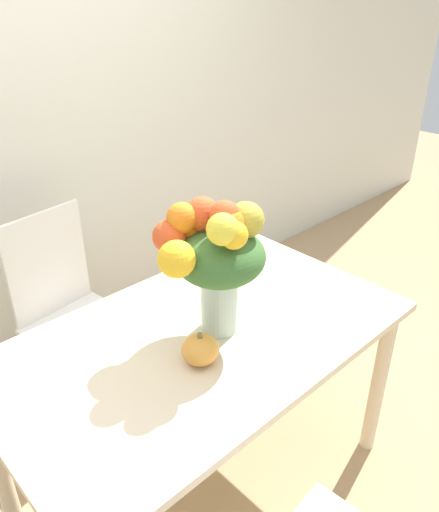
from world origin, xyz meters
The scene contains 6 objects.
ground_plane centered at (0.00, 0.00, 0.00)m, with size 12.00×12.00×0.00m, color tan.
wall_back centered at (0.00, 1.24, 1.35)m, with size 8.00×0.06×2.70m.
dining_table centered at (0.00, 0.00, 0.66)m, with size 1.41×0.84×0.76m.
flower_vase centered at (0.05, -0.02, 1.05)m, with size 0.38×0.31×0.49m.
pumpkin centered at (-0.10, -0.11, 0.81)m, with size 0.12×0.12×0.11m.
dining_chair_near_window centered at (-0.10, 0.79, 0.49)m, with size 0.47×0.47×0.95m.
Camera 1 is at (-0.90, -1.04, 1.80)m, focal length 35.00 mm.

